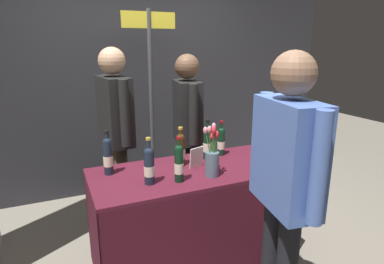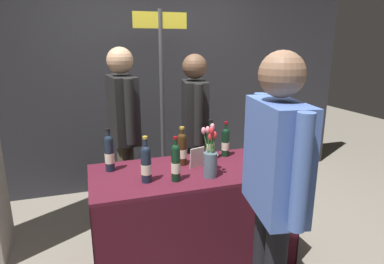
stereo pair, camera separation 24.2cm
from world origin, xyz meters
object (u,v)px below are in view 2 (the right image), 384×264
at_px(taster_foreground_right, 275,178).
at_px(booth_signpost, 162,89).
at_px(tasting_table, 192,199).
at_px(vendor_presenter, 195,125).
at_px(flower_vase, 210,160).
at_px(display_bottle_0, 182,148).
at_px(featured_wine_bottle, 210,143).
at_px(wine_glass_near_vendor, 213,159).

relative_size(taster_foreground_right, booth_signpost, 0.82).
bearing_deg(tasting_table, taster_foreground_right, -76.58).
bearing_deg(booth_signpost, vendor_presenter, -68.27).
relative_size(flower_vase, taster_foreground_right, 0.23).
xyz_separation_m(display_bottle_0, flower_vase, (0.12, -0.30, -0.01)).
height_order(display_bottle_0, taster_foreground_right, taster_foreground_right).
bearing_deg(display_bottle_0, taster_foreground_right, -75.95).
xyz_separation_m(tasting_table, booth_signpost, (0.03, 1.12, 0.73)).
height_order(featured_wine_bottle, flower_vase, flower_vase).
bearing_deg(taster_foreground_right, wine_glass_near_vendor, 12.70).
bearing_deg(featured_wine_bottle, tasting_table, -141.55).
distance_m(tasting_table, vendor_presenter, 0.79).
relative_size(featured_wine_bottle, wine_glass_near_vendor, 2.95).
relative_size(flower_vase, vendor_presenter, 0.24).
bearing_deg(featured_wine_bottle, vendor_presenter, 88.96).
distance_m(featured_wine_bottle, taster_foreground_right, 1.01).
bearing_deg(flower_vase, display_bottle_0, 112.41).
xyz_separation_m(flower_vase, booth_signpost, (-0.06, 1.29, 0.35)).
relative_size(wine_glass_near_vendor, taster_foreground_right, 0.07).
height_order(tasting_table, flower_vase, flower_vase).
distance_m(flower_vase, taster_foreground_right, 0.67).
height_order(display_bottle_0, booth_signpost, booth_signpost).
bearing_deg(flower_vase, vendor_presenter, 79.77).
bearing_deg(wine_glass_near_vendor, booth_signpost, 96.44).
bearing_deg(display_bottle_0, wine_glass_near_vendor, -40.17).
bearing_deg(booth_signpost, flower_vase, -87.51).
bearing_deg(featured_wine_bottle, wine_glass_near_vendor, -105.80).
relative_size(display_bottle_0, taster_foreground_right, 0.18).
distance_m(flower_vase, booth_signpost, 1.34).
relative_size(featured_wine_bottle, taster_foreground_right, 0.20).
bearing_deg(wine_glass_near_vendor, taster_foreground_right, -87.03).
xyz_separation_m(tasting_table, vendor_presenter, (0.23, 0.62, 0.44)).
bearing_deg(booth_signpost, tasting_table, -91.35).
bearing_deg(tasting_table, featured_wine_bottle, 38.45).
bearing_deg(tasting_table, vendor_presenter, 69.97).
bearing_deg(flower_vase, featured_wine_bottle, 68.71).
bearing_deg(tasting_table, wine_glass_near_vendor, -14.39).
distance_m(featured_wine_bottle, booth_signpost, 1.02).
bearing_deg(vendor_presenter, taster_foreground_right, 9.41).
height_order(tasting_table, featured_wine_bottle, featured_wine_bottle).
bearing_deg(taster_foreground_right, booth_signpost, 14.77).
height_order(vendor_presenter, taster_foreground_right, taster_foreground_right).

